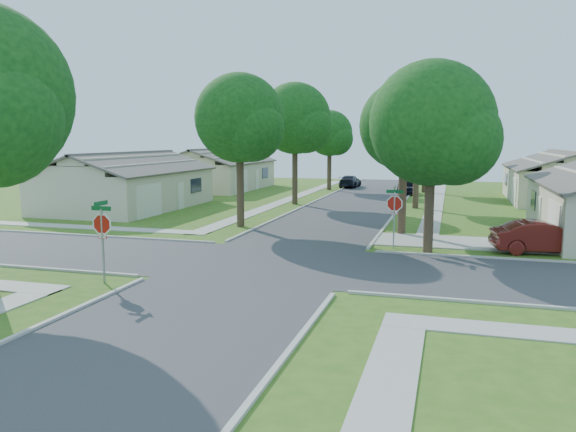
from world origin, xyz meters
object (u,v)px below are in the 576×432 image
(tree_ne_corner, at_px, (433,129))
(car_driveway, at_px, (543,237))
(tree_w_near, at_px, (240,122))
(tree_e_mid, at_px, (419,124))
(tree_w_far, at_px, (330,135))
(house_nw_near, at_px, (128,188))
(tree_w_mid, at_px, (296,122))
(house_ne_far, at_px, (561,183))
(stop_sign_ne, at_px, (394,206))
(car_curb_west, at_px, (350,181))
(house_nw_far, at_px, (218,174))
(tree_e_near, at_px, (405,130))
(car_curb_east, at_px, (406,187))
(tree_e_far, at_px, (426,130))
(stop_sign_sw, at_px, (102,227))

(tree_ne_corner, distance_m, car_driveway, 7.06)
(tree_w_near, xyz_separation_m, tree_ne_corner, (11.00, -4.80, -0.52))
(tree_e_mid, xyz_separation_m, car_driveway, (6.57, -15.51, -5.51))
(tree_w_far, relative_size, house_nw_near, 0.59)
(tree_w_mid, xyz_separation_m, house_ne_far, (20.63, 7.99, -4.97))
(tree_w_near, distance_m, house_nw_near, 13.63)
(tree_w_mid, xyz_separation_m, house_nw_near, (-11.35, -6.01, -4.97))
(stop_sign_ne, bearing_deg, car_curb_west, 103.46)
(house_nw_far, bearing_deg, stop_sign_ne, -52.84)
(tree_w_mid, bearing_deg, tree_e_near, -51.95)
(house_nw_near, relative_size, car_curb_east, 3.33)
(stop_sign_ne, xyz_separation_m, car_curb_east, (-1.50, 27.01, -1.33))
(tree_w_mid, bearing_deg, tree_e_far, 54.15)
(car_driveway, bearing_deg, car_curb_east, 6.89)
(car_curb_west, bearing_deg, house_nw_near, 62.53)
(stop_sign_ne, height_order, house_nw_near, house_nw_near)
(tree_e_mid, relative_size, car_curb_east, 2.26)
(tree_ne_corner, bearing_deg, house_nw_far, 128.81)
(tree_e_far, xyz_separation_m, car_curb_west, (-7.95, 3.71, -5.34))
(stop_sign_ne, bearing_deg, tree_e_mid, 89.80)
(tree_w_near, bearing_deg, stop_sign_sw, -90.23)
(stop_sign_sw, relative_size, tree_w_far, 0.37)
(tree_e_near, xyz_separation_m, car_driveway, (6.58, -3.51, -4.91))
(tree_e_near, distance_m, car_curb_east, 23.29)
(tree_w_far, relative_size, house_nw_far, 0.59)
(tree_e_near, bearing_deg, car_curb_west, 105.48)
(stop_sign_sw, distance_m, car_curb_east, 37.28)
(stop_sign_sw, xyz_separation_m, stop_sign_ne, (9.40, 9.40, 0.00))
(tree_e_far, distance_m, car_curb_west, 10.27)
(tree_e_far, height_order, car_curb_east, tree_e_far)
(house_nw_far, height_order, car_driveway, house_nw_far)
(car_driveway, bearing_deg, tree_w_near, 67.28)
(tree_e_mid, xyz_separation_m, car_curb_east, (-1.56, 10.71, -5.56))
(tree_w_near, height_order, house_nw_far, tree_w_near)
(car_curb_east, bearing_deg, house_nw_near, -146.71)
(stop_sign_ne, bearing_deg, tree_ne_corner, -16.55)
(stop_sign_ne, distance_m, house_nw_far, 34.26)
(tree_ne_corner, distance_m, house_nw_near, 25.15)
(tree_w_mid, bearing_deg, tree_w_near, -90.02)
(tree_w_near, xyz_separation_m, car_curb_west, (1.44, 28.71, -5.47))
(tree_w_near, bearing_deg, tree_w_mid, 89.98)
(car_driveway, bearing_deg, tree_e_far, 2.65)
(tree_e_far, height_order, house_nw_far, tree_e_far)
(stop_sign_sw, xyz_separation_m, tree_e_mid, (9.46, 25.71, 4.22))
(house_nw_far, height_order, car_curb_east, house_nw_far)
(tree_e_far, bearing_deg, tree_ne_corner, -86.91)
(house_nw_near, relative_size, car_driveway, 3.04)
(tree_e_near, xyz_separation_m, house_nw_near, (-20.74, 5.99, -4.13))
(car_driveway, bearing_deg, house_ne_far, -21.57)
(tree_e_mid, xyz_separation_m, house_nw_near, (-20.75, -6.01, -4.74))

